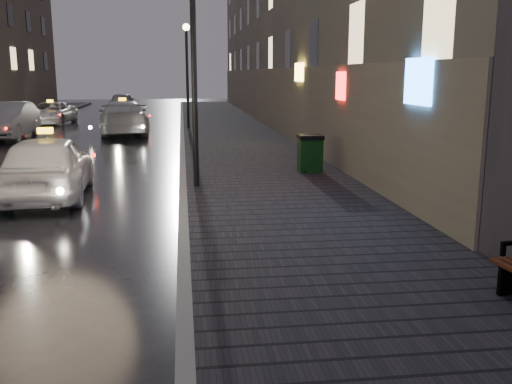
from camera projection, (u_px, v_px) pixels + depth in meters
ground at (82, 277)px, 8.43m from camera, size 120.00×120.00×0.00m
sidewalk at (229, 130)px, 29.29m from camera, size 4.60×58.00×0.15m
curb at (182, 131)px, 28.99m from camera, size 0.20×58.00×0.15m
building_near at (278, 9)px, 32.26m from camera, size 1.80×50.00×13.00m
lamp_near at (194, 51)px, 13.77m from camera, size 0.36×0.36×5.28m
lamp_far at (187, 63)px, 29.30m from camera, size 0.36×0.36×5.28m
trash_bin at (310, 153)px, 16.50m from camera, size 0.72×0.72×1.07m
taxi_near at (48, 166)px, 13.65m from camera, size 2.11×4.67×1.56m
car_left_mid at (7, 120)px, 26.14m from camera, size 1.79×5.05×1.66m
taxi_mid at (123, 118)px, 27.96m from camera, size 3.00×5.91×1.65m
taxi_far at (51, 113)px, 33.76m from camera, size 2.53×4.81×1.29m
car_far at (122, 102)px, 44.68m from camera, size 1.84×4.37×1.48m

